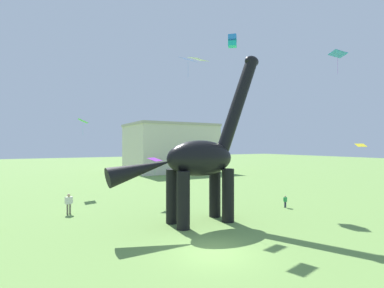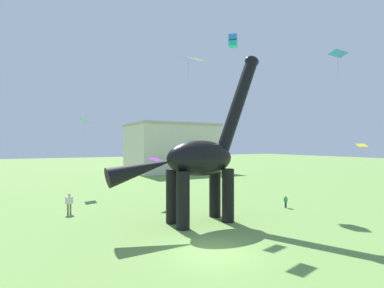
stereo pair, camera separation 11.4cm
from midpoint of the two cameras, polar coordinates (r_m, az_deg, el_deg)
The scene contains 12 objects.
ground_plane at distance 15.75m, azimuth 4.35°, elevation -20.93°, with size 240.00×240.00×0.00m, color #6B9347.
dinosaur_sculpture at distance 20.37m, azimuth 1.69°, elevation -2.90°, with size 12.21×2.59×12.76m.
person_strolling_adult at distance 26.93m, azimuth 18.47°, elevation -10.72°, with size 0.40×0.18×1.08m.
person_near_flyer at distance 25.28m, azimuth -23.39°, elevation -10.62°, with size 0.61×0.27×1.64m.
kite_mid_left at distance 25.92m, azimuth -0.61°, elevation 16.64°, with size 1.55×1.24×1.79m.
kite_trailing at distance 31.56m, azimuth 31.10°, elevation -0.21°, with size 1.10×0.99×0.31m.
kite_drifting at distance 34.04m, azimuth 8.35°, elevation 19.86°, with size 1.28×1.28×1.29m.
kite_near_low at distance 36.01m, azimuth -20.91°, elevation 4.34°, with size 1.17×1.60×2.01m.
kite_far_right at distance 26.96m, azimuth -7.30°, elevation -3.13°, with size 1.64×1.55×1.68m.
kite_mid_center at distance 22.55m, azimuth 27.47°, elevation 15.85°, with size 1.36×1.47×1.51m.
kite_mid_right at distance 22.49m, azimuth 1.41°, elevation 16.71°, with size 1.61×1.32×0.31m.
background_building_block at distance 60.34m, azimuth -4.17°, elevation -0.73°, with size 17.20×13.63×9.98m.
Camera 2 is at (-8.11, -12.29, 5.58)m, focal length 26.47 mm.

